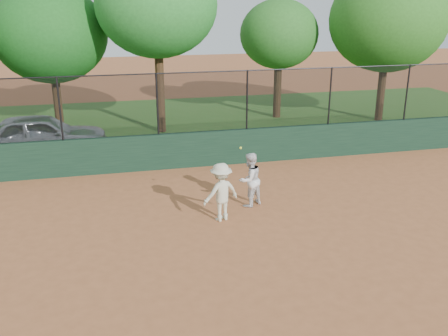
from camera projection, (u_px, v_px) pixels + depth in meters
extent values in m
plane|color=#A96036|center=(212.00, 251.00, 11.32)|extent=(80.00, 80.00, 0.00)
cube|color=#183523|center=(174.00, 151.00, 16.64)|extent=(26.00, 0.20, 1.20)
cube|color=#29561B|center=(156.00, 126.00, 22.36)|extent=(36.00, 12.00, 0.01)
imported|color=#A5AAAF|center=(41.00, 135.00, 17.80)|extent=(4.66, 2.04, 1.56)
imported|color=silver|center=(250.00, 180.00, 13.58)|extent=(0.92, 0.85, 1.51)
imported|color=beige|center=(221.00, 192.00, 12.67)|extent=(1.12, 0.86, 1.53)
sphere|color=#C9DF31|center=(241.00, 148.00, 12.11)|extent=(0.06, 0.06, 0.06)
cube|color=black|center=(173.00, 104.00, 16.12)|extent=(26.00, 0.02, 2.00)
cylinder|color=black|center=(172.00, 73.00, 15.80)|extent=(26.00, 0.04, 0.04)
cylinder|color=black|center=(60.00, 109.00, 15.35)|extent=(0.06, 0.06, 2.00)
cylinder|color=black|center=(157.00, 104.00, 16.01)|extent=(0.06, 0.06, 2.00)
cylinder|color=black|center=(247.00, 100.00, 16.67)|extent=(0.06, 0.06, 2.00)
cylinder|color=black|center=(330.00, 96.00, 17.33)|extent=(0.06, 0.06, 2.00)
cylinder|color=black|center=(407.00, 92.00, 17.99)|extent=(0.06, 0.06, 2.00)
cylinder|color=#462D18|center=(58.00, 103.00, 21.54)|extent=(0.36, 0.36, 2.21)
ellipsoid|color=#19561A|center=(50.00, 34.00, 20.60)|extent=(4.69, 4.26, 4.05)
cylinder|color=#472D19|center=(160.00, 93.00, 20.85)|extent=(0.36, 0.36, 3.30)
ellipsoid|color=#247428|center=(157.00, 5.00, 19.70)|extent=(4.85, 4.41, 4.19)
cylinder|color=#392613|center=(277.00, 92.00, 23.56)|extent=(0.36, 0.36, 2.46)
ellipsoid|color=#255E1E|center=(279.00, 34.00, 22.70)|extent=(3.62, 3.29, 3.13)
cylinder|color=#422A17|center=(381.00, 94.00, 22.98)|extent=(0.36, 0.36, 2.47)
ellipsoid|color=#27611B|center=(388.00, 20.00, 21.91)|extent=(5.29, 4.81, 4.57)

